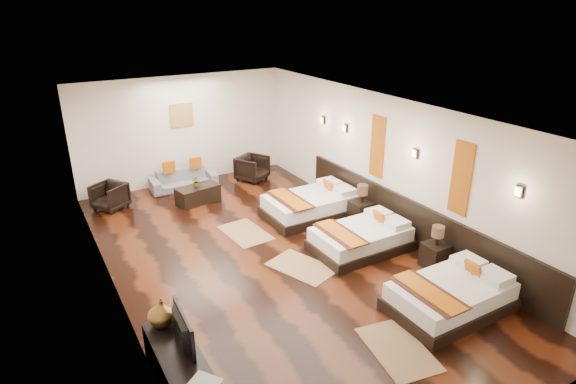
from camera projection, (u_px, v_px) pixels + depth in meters
floor at (270, 257)px, 9.03m from camera, size 5.50×9.50×0.01m
ceiling at (267, 111)px, 7.97m from camera, size 5.50×9.50×0.01m
back_wall at (183, 130)px, 12.31m from camera, size 5.50×0.01×2.80m
left_wall at (109, 222)px, 7.22m from camera, size 0.01×9.50×2.80m
right_wall at (387, 164)px, 9.78m from camera, size 0.01×9.50×2.80m
headboard_panel at (408, 221)px, 9.48m from camera, size 0.08×6.60×0.90m
bed_near at (451, 295)px, 7.43m from camera, size 1.91×1.20×0.73m
bed_mid at (361, 238)px, 9.23m from camera, size 1.87×1.18×0.72m
bed_far at (311, 205)px, 10.67m from camera, size 2.03×1.28×0.78m
nightstand_a at (435, 253)px, 8.62m from camera, size 0.41×0.41×0.82m
nightstand_b at (361, 209)px, 10.33m from camera, size 0.44×0.44×0.88m
jute_mat_near at (398, 349)px, 6.65m from camera, size 0.95×1.31×0.01m
jute_mat_mid at (302, 267)px, 8.69m from camera, size 1.12×1.38×0.01m
jute_mat_far at (245, 233)px, 9.96m from camera, size 0.83×1.25×0.01m
tv_console at (183, 376)px, 5.81m from camera, size 0.50×1.80×0.55m
tv at (177, 330)px, 5.83m from camera, size 0.15×0.82×0.47m
figurine at (162, 312)px, 6.23m from camera, size 0.39×0.39×0.38m
sofa at (184, 179)px, 12.24m from camera, size 1.71×0.74×0.49m
armchair_left at (110, 196)px, 11.02m from camera, size 0.93×0.92×0.62m
armchair_right at (252, 168)px, 12.76m from camera, size 0.99×1.00×0.67m
coffee_table at (198, 194)px, 11.42m from camera, size 1.07×0.67×0.40m
table_plant at (197, 181)px, 11.30m from camera, size 0.28×0.26×0.26m
orange_panel_a at (461, 178)px, 8.14m from camera, size 0.04×0.40×1.30m
orange_panel_b at (377, 147)px, 9.90m from camera, size 0.04×0.40×1.30m
sconce_near at (519, 191)px, 7.19m from camera, size 0.07×0.12×0.18m
sconce_mid at (415, 154)px, 8.95m from camera, size 0.07×0.12×0.18m
sconce_far at (345, 128)px, 10.71m from camera, size 0.07×0.12×0.18m
sconce_lounge at (323, 120)px, 11.43m from camera, size 0.07×0.12×0.18m
gold_artwork at (182, 115)px, 12.14m from camera, size 0.60×0.04×0.60m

